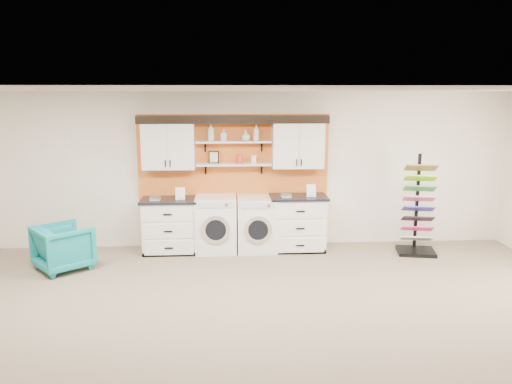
{
  "coord_description": "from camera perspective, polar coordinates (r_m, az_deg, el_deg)",
  "views": [
    {
      "loc": [
        -0.11,
        -4.9,
        2.79
      ],
      "look_at": [
        0.31,
        2.3,
        1.33
      ],
      "focal_mm": 35.0,
      "sensor_mm": 36.0,
      "label": 1
    }
  ],
  "objects": [
    {
      "name": "soap_bottle_d",
      "position": [
        8.74,
        0.02,
        6.81
      ],
      "size": [
        0.15,
        0.15,
        0.28
      ],
      "primitive_type": "imported",
      "rotation": [
        0.0,
        0.0,
        0.45
      ],
      "color": "silver",
      "rests_on": "shelf_upper"
    },
    {
      "name": "accent_panel",
      "position": [
        9.01,
        -2.55,
        1.25
      ],
      "size": [
        3.4,
        0.07,
        2.4
      ],
      "primitive_type": "cube",
      "color": "orange",
      "rests_on": "wall_back"
    },
    {
      "name": "sample_rack",
      "position": [
        9.14,
        17.96,
        -3.36
      ],
      "size": [
        0.72,
        0.64,
        1.74
      ],
      "rotation": [
        0.0,
        0.0,
        -0.19
      ],
      "color": "black",
      "rests_on": "floor"
    },
    {
      "name": "soap_bottle_c",
      "position": [
        8.74,
        -1.18,
        6.48
      ],
      "size": [
        0.2,
        0.2,
        0.18
      ],
      "primitive_type": "imported",
      "rotation": [
        0.0,
        0.0,
        5.24
      ],
      "color": "silver",
      "rests_on": "shelf_upper"
    },
    {
      "name": "picture_frame",
      "position": [
        8.83,
        -4.85,
        3.99
      ],
      "size": [
        0.18,
        0.02,
        0.22
      ],
      "color": "black",
      "rests_on": "shelf_lower"
    },
    {
      "name": "washer",
      "position": [
        8.84,
        -4.58,
        -3.65
      ],
      "size": [
        0.71,
        0.71,
        0.99
      ],
      "color": "white",
      "rests_on": "floor"
    },
    {
      "name": "soap_bottle_b",
      "position": [
        8.73,
        -3.7,
        6.51
      ],
      "size": [
        0.11,
        0.11,
        0.2
      ],
      "primitive_type": "imported",
      "rotation": [
        0.0,
        0.0,
        1.38
      ],
      "color": "silver",
      "rests_on": "shelf_upper"
    },
    {
      "name": "canister_red",
      "position": [
        8.78,
        -1.91,
        3.79
      ],
      "size": [
        0.11,
        0.11,
        0.16
      ],
      "primitive_type": "cylinder",
      "color": "red",
      "rests_on": "shelf_lower"
    },
    {
      "name": "wall_back",
      "position": [
        9.01,
        -2.57,
        2.54
      ],
      "size": [
        10.0,
        0.0,
        10.0
      ],
      "primitive_type": "plane",
      "rotation": [
        1.57,
        0.0,
        0.0
      ],
      "color": "silver",
      "rests_on": "floor"
    },
    {
      "name": "upper_cabinet_right",
      "position": [
        8.83,
        4.81,
        5.47
      ],
      "size": [
        0.9,
        0.35,
        0.84
      ],
      "color": "white",
      "rests_on": "wall_back"
    },
    {
      "name": "crown_molding",
      "position": [
        8.73,
        -2.61,
        8.38
      ],
      "size": [
        3.3,
        0.41,
        0.13
      ],
      "color": "black",
      "rests_on": "wall_back"
    },
    {
      "name": "dryer",
      "position": [
        8.86,
        0.11,
        -3.67
      ],
      "size": [
        0.69,
        0.71,
        0.96
      ],
      "color": "white",
      "rests_on": "floor"
    },
    {
      "name": "upper_cabinet_left",
      "position": [
        8.8,
        -9.99,
        5.32
      ],
      "size": [
        0.9,
        0.35,
        0.84
      ],
      "color": "white",
      "rests_on": "wall_back"
    },
    {
      "name": "base_cabinet_right",
      "position": [
        8.93,
        4.8,
        -3.53
      ],
      "size": [
        1.01,
        0.66,
        0.98
      ],
      "color": "white",
      "rests_on": "floor"
    },
    {
      "name": "shelf_lower",
      "position": [
        8.79,
        -2.56,
        3.17
      ],
      "size": [
        1.32,
        0.28,
        0.03
      ],
      "primitive_type": "cube",
      "color": "white",
      "rests_on": "wall_back"
    },
    {
      "name": "canister_cream",
      "position": [
        8.79,
        -0.28,
        3.74
      ],
      "size": [
        0.1,
        0.1,
        0.14
      ],
      "primitive_type": "cylinder",
      "color": "silver",
      "rests_on": "shelf_lower"
    },
    {
      "name": "floor",
      "position": [
        5.64,
        -1.85,
        -18.23
      ],
      "size": [
        10.0,
        10.0,
        0.0
      ],
      "primitive_type": "plane",
      "color": "#89755C",
      "rests_on": "ground"
    },
    {
      "name": "armchair",
      "position": [
        8.54,
        -21.14,
        -5.91
      ],
      "size": [
        1.1,
        1.1,
        0.72
      ],
      "primitive_type": "imported",
      "rotation": [
        0.0,
        0.0,
        2.26
      ],
      "color": "#107F85",
      "rests_on": "floor"
    },
    {
      "name": "ceiling",
      "position": [
        4.9,
        -2.07,
        11.54
      ],
      "size": [
        10.0,
        10.0,
        0.0
      ],
      "primitive_type": "plane",
      "rotation": [
        3.14,
        0.0,
        0.0
      ],
      "color": "white",
      "rests_on": "wall_back"
    },
    {
      "name": "shelf_upper",
      "position": [
        8.74,
        -2.58,
        5.77
      ],
      "size": [
        1.32,
        0.28,
        0.03
      ],
      "primitive_type": "cube",
      "color": "white",
      "rests_on": "wall_back"
    },
    {
      "name": "base_cabinet_left",
      "position": [
        8.91,
        -9.79,
        -3.79
      ],
      "size": [
        0.98,
        0.66,
        0.96
      ],
      "color": "white",
      "rests_on": "floor"
    },
    {
      "name": "soap_bottle_a",
      "position": [
        8.73,
        -5.17,
        6.81
      ],
      "size": [
        0.14,
        0.14,
        0.3
      ],
      "primitive_type": "imported",
      "rotation": [
        0.0,
        0.0,
        -1.85
      ],
      "color": "silver",
      "rests_on": "shelf_upper"
    }
  ]
}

